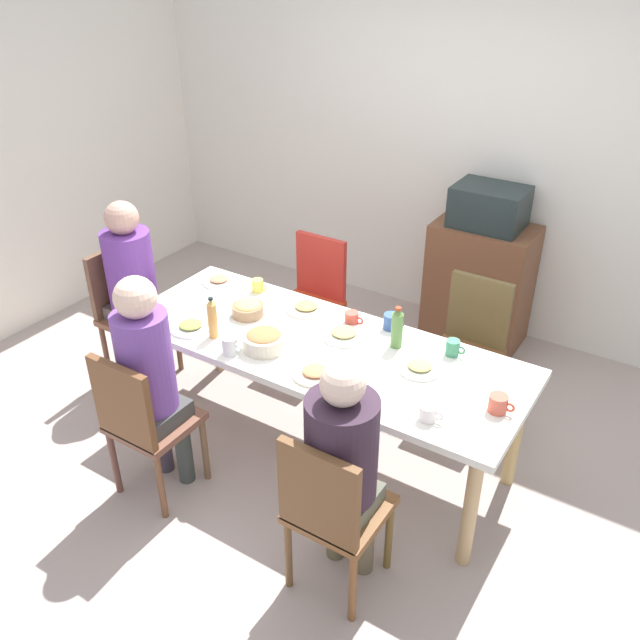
% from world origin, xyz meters
% --- Properties ---
extents(ground_plane, '(6.38, 6.38, 0.00)m').
position_xyz_m(ground_plane, '(0.00, 0.00, 0.00)').
color(ground_plane, '#A89791').
extents(wall_back, '(5.56, 0.12, 2.60)m').
position_xyz_m(wall_back, '(0.00, 1.98, 1.30)').
color(wall_back, silver).
rests_on(wall_back, ground_plane).
extents(dining_table, '(2.27, 0.85, 0.73)m').
position_xyz_m(dining_table, '(0.00, 0.00, 0.66)').
color(dining_table, white).
rests_on(dining_table, ground_plane).
extents(chair_0, '(0.40, 0.40, 0.90)m').
position_xyz_m(chair_0, '(0.57, -0.80, 0.51)').
color(chair_0, brown).
rests_on(chair_0, ground_plane).
extents(person_0, '(0.31, 0.31, 1.22)m').
position_xyz_m(person_0, '(0.57, -0.71, 0.73)').
color(person_0, brown).
rests_on(person_0, ground_plane).
extents(chair_1, '(0.40, 0.40, 0.90)m').
position_xyz_m(chair_1, '(-0.57, 0.80, 0.51)').
color(chair_1, '#B1361C').
rests_on(chair_1, ground_plane).
extents(chair_2, '(0.40, 0.40, 0.90)m').
position_xyz_m(chair_2, '(0.57, 0.80, 0.51)').
color(chair_2, brown).
rests_on(chair_2, ground_plane).
extents(chair_3, '(0.40, 0.40, 0.90)m').
position_xyz_m(chair_3, '(-0.57, -0.80, 0.51)').
color(chair_3, brown).
rests_on(chair_3, ground_plane).
extents(person_3, '(0.30, 0.30, 1.29)m').
position_xyz_m(person_3, '(-0.57, -0.71, 0.76)').
color(person_3, '#3E3644').
rests_on(person_3, ground_plane).
extents(chair_4, '(0.40, 0.40, 0.90)m').
position_xyz_m(chair_4, '(-1.51, 0.00, 0.51)').
color(chair_4, brown).
rests_on(chair_4, ground_plane).
extents(person_4, '(0.31, 0.31, 1.26)m').
position_xyz_m(person_4, '(-1.43, 0.00, 0.75)').
color(person_4, brown).
rests_on(person_4, ground_plane).
extents(plate_0, '(0.23, 0.23, 0.04)m').
position_xyz_m(plate_0, '(-0.70, -0.26, 0.75)').
color(plate_0, white).
rests_on(plate_0, dining_table).
extents(plate_1, '(0.24, 0.24, 0.04)m').
position_xyz_m(plate_1, '(0.14, -0.26, 0.75)').
color(plate_1, beige).
rests_on(plate_1, dining_table).
extents(plate_2, '(0.23, 0.23, 0.04)m').
position_xyz_m(plate_2, '(0.56, 0.07, 0.75)').
color(plate_2, white).
rests_on(plate_2, dining_table).
extents(plate_3, '(0.26, 0.26, 0.04)m').
position_xyz_m(plate_3, '(0.07, 0.14, 0.75)').
color(plate_3, white).
rests_on(plate_3, dining_table).
extents(plate_4, '(0.21, 0.21, 0.04)m').
position_xyz_m(plate_4, '(-0.93, 0.27, 0.75)').
color(plate_4, white).
rests_on(plate_4, dining_table).
extents(plate_5, '(0.25, 0.25, 0.04)m').
position_xyz_m(plate_5, '(-0.27, 0.28, 0.75)').
color(plate_5, silver).
rests_on(plate_5, dining_table).
extents(bowl_0, '(0.19, 0.19, 0.09)m').
position_xyz_m(bowl_0, '(-0.52, 0.04, 0.77)').
color(bowl_0, '#8F6B4D').
rests_on(bowl_0, dining_table).
extents(bowl_1, '(0.23, 0.23, 0.10)m').
position_xyz_m(bowl_1, '(-0.23, -0.20, 0.78)').
color(bowl_1, beige).
rests_on(bowl_1, dining_table).
extents(cup_0, '(0.11, 0.07, 0.09)m').
position_xyz_m(cup_0, '(0.65, 0.28, 0.78)').
color(cup_0, '#3D8A62').
rests_on(cup_0, dining_table).
extents(cup_1, '(0.11, 0.08, 0.08)m').
position_xyz_m(cup_1, '(-1.02, -0.29, 0.77)').
color(cup_1, white).
rests_on(cup_1, dining_table).
extents(cup_2, '(0.12, 0.09, 0.10)m').
position_xyz_m(cup_2, '(-0.35, -0.33, 0.78)').
color(cup_2, white).
rests_on(cup_2, dining_table).
extents(cup_3, '(0.13, 0.09, 0.09)m').
position_xyz_m(cup_3, '(1.01, -0.05, 0.78)').
color(cup_3, '#C75442').
rests_on(cup_3, dining_table).
extents(cup_4, '(0.12, 0.09, 0.09)m').
position_xyz_m(cup_4, '(0.25, 0.35, 0.78)').
color(cup_4, '#365594').
rests_on(cup_4, dining_table).
extents(cup_5, '(0.12, 0.08, 0.08)m').
position_xyz_m(cup_5, '(0.04, 0.27, 0.77)').
color(cup_5, '#D14C3F').
rests_on(cup_5, dining_table).
extents(cup_6, '(0.12, 0.08, 0.08)m').
position_xyz_m(cup_6, '(0.76, -0.28, 0.77)').
color(cup_6, white).
rests_on(cup_6, dining_table).
extents(cup_7, '(0.11, 0.07, 0.08)m').
position_xyz_m(cup_7, '(-0.65, 0.31, 0.77)').
color(cup_7, '#E0D056').
rests_on(cup_7, dining_table).
extents(bottle_0, '(0.06, 0.06, 0.24)m').
position_xyz_m(bottle_0, '(0.36, 0.20, 0.85)').
color(bottle_0, '#54813D').
rests_on(bottle_0, dining_table).
extents(bottle_1, '(0.05, 0.05, 0.24)m').
position_xyz_m(bottle_1, '(-0.53, -0.25, 0.85)').
color(bottle_1, '#CD8F43').
rests_on(bottle_1, dining_table).
extents(side_cabinet, '(0.70, 0.44, 0.90)m').
position_xyz_m(side_cabinet, '(0.30, 1.68, 0.45)').
color(side_cabinet, brown).
rests_on(side_cabinet, ground_plane).
extents(microwave, '(0.48, 0.36, 0.28)m').
position_xyz_m(microwave, '(0.30, 1.68, 1.04)').
color(microwave, '#1D2829').
rests_on(microwave, side_cabinet).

